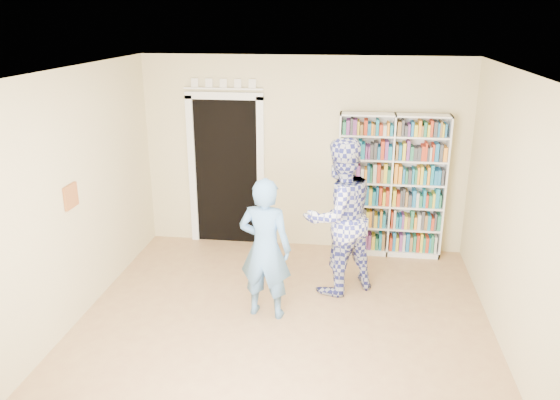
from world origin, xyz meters
TOP-DOWN VIEW (x-y plane):
  - floor at (0.00, 0.00)m, footprint 5.00×5.00m
  - ceiling at (0.00, 0.00)m, footprint 5.00×5.00m
  - wall_back at (0.00, 2.50)m, footprint 4.50×0.00m
  - wall_left at (-2.25, 0.00)m, footprint 0.00×5.00m
  - wall_right at (2.25, 0.00)m, footprint 0.00×5.00m
  - bookshelf at (1.21, 2.34)m, footprint 1.44×0.27m
  - doorway at (-1.10, 2.48)m, footprint 1.10×0.08m
  - wall_art at (-2.23, 0.20)m, footprint 0.03×0.25m
  - man_blue at (-0.22, 0.48)m, footprint 0.63×0.46m
  - man_plaid at (0.55, 1.17)m, footprint 1.17×1.12m
  - paper_sheet at (0.63, 0.96)m, footprint 0.19×0.01m

SIDE VIEW (x-z plane):
  - floor at x=0.00m, z-range 0.00..0.00m
  - man_blue at x=-0.22m, z-range 0.00..1.60m
  - paper_sheet at x=0.63m, z-range 0.76..1.02m
  - man_plaid at x=0.55m, z-range 0.00..1.89m
  - bookshelf at x=1.21m, z-range 0.01..1.99m
  - doorway at x=-1.10m, z-range -0.04..2.39m
  - wall_back at x=0.00m, z-range -0.90..3.60m
  - wall_left at x=-2.25m, z-range -1.15..3.85m
  - wall_right at x=2.25m, z-range -1.15..3.85m
  - wall_art at x=-2.23m, z-range 1.27..1.52m
  - ceiling at x=0.00m, z-range 2.70..2.70m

